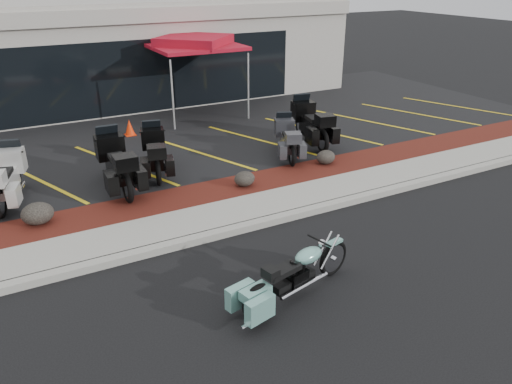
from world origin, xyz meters
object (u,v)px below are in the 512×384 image
hero_cruiser (333,253)px  traffic_cone (130,127)px  touring_white (13,164)px  popup_canopy (194,44)px

hero_cruiser → traffic_cone: (-1.09, 9.51, -0.05)m
hero_cruiser → touring_white: bearing=112.3°
hero_cruiser → popup_canopy: bearing=67.2°
touring_white → popup_canopy: bearing=-41.0°
hero_cruiser → popup_canopy: (1.79, 10.82, 2.23)m
hero_cruiser → popup_canopy: popup_canopy is taller
hero_cruiser → touring_white: (-4.69, 6.55, 0.33)m
traffic_cone → popup_canopy: bearing=24.5°
traffic_cone → hero_cruiser: bearing=-83.4°
hero_cruiser → popup_canopy: 11.19m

